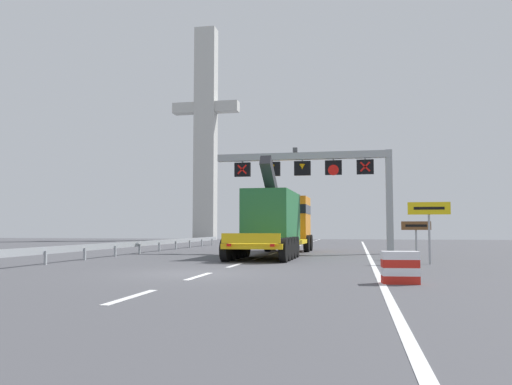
# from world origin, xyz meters

# --- Properties ---
(ground) EXTENTS (112.00, 112.00, 0.00)m
(ground) POSITION_xyz_m (0.00, 0.00, 0.00)
(ground) COLOR #4C4C51
(lane_markings) EXTENTS (0.20, 62.78, 0.01)m
(lane_markings) POSITION_xyz_m (0.55, 24.09, 0.01)
(lane_markings) COLOR silver
(lane_markings) RESTS_ON ground
(edge_line_right) EXTENTS (0.20, 63.00, 0.01)m
(edge_line_right) POSITION_xyz_m (6.20, 12.00, 0.01)
(edge_line_right) COLOR silver
(edge_line_right) RESTS_ON ground
(overhead_lane_gantry) EXTENTS (11.23, 0.90, 6.63)m
(overhead_lane_gantry) POSITION_xyz_m (3.51, 15.24, 5.13)
(overhead_lane_gantry) COLOR #9EA0A5
(overhead_lane_gantry) RESTS_ON ground
(heavy_haul_truck_yellow) EXTENTS (3.12, 14.09, 5.30)m
(heavy_haul_truck_yellow) POSITION_xyz_m (1.03, 13.53, 1.99)
(heavy_haul_truck_yellow) COLOR yellow
(heavy_haul_truck_yellow) RESTS_ON ground
(exit_sign_yellow) EXTENTS (1.77, 0.15, 2.67)m
(exit_sign_yellow) POSITION_xyz_m (8.62, 6.31, 2.07)
(exit_sign_yellow) COLOR #9EA0A5
(exit_sign_yellow) RESTS_ON ground
(tourist_info_sign_brown) EXTENTS (1.41, 0.15, 1.88)m
(tourist_info_sign_brown) POSITION_xyz_m (8.42, 9.42, 1.42)
(tourist_info_sign_brown) COLOR #9EA0A5
(tourist_info_sign_brown) RESTS_ON ground
(crash_barrier_striped) EXTENTS (1.04, 0.59, 0.90)m
(crash_barrier_striped) POSITION_xyz_m (6.71, -1.97, 0.45)
(crash_barrier_striped) COLOR red
(crash_barrier_striped) RESTS_ON ground
(guardrail_left) EXTENTS (0.13, 31.99, 0.76)m
(guardrail_left) POSITION_xyz_m (-7.42, 14.00, 0.56)
(guardrail_left) COLOR #999EA3
(guardrail_left) RESTS_ON ground
(bridge_pylon_distant) EXTENTS (9.00, 2.00, 28.59)m
(bridge_pylon_distant) POSITION_xyz_m (-14.11, 48.62, 14.68)
(bridge_pylon_distant) COLOR #B7B7B2
(bridge_pylon_distant) RESTS_ON ground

